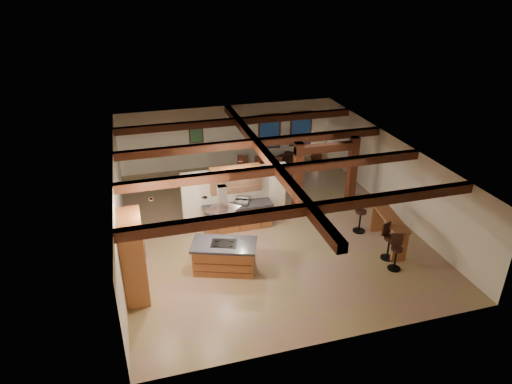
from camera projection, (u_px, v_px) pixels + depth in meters
ground at (265, 225)px, 16.73m from camera, size 12.00×12.00×0.00m
room_walls at (266, 181)px, 15.94m from camera, size 12.00×12.00×12.00m
ceiling_beams at (266, 155)px, 15.51m from camera, size 10.00×12.00×0.28m
timber_posts at (326, 169)px, 16.99m from camera, size 2.50×0.30×2.90m
partition_wall at (235, 196)px, 16.43m from camera, size 3.80×0.18×2.20m
pantry_cabinet at (134, 257)px, 12.81m from camera, size 0.67×1.60×2.40m
back_counter at (238, 216)px, 16.37m from camera, size 2.50×0.66×0.94m
upper_display_cabinet at (236, 179)px, 15.93m from camera, size 1.80×0.36×0.95m
range_hood at (223, 220)px, 13.49m from camera, size 1.10×1.10×1.40m
back_windows at (285, 130)px, 21.87m from camera, size 2.70×0.07×1.70m
framed_art at (196, 134)px, 20.74m from camera, size 0.65×0.05×0.85m
recessed_cans at (202, 184)px, 13.17m from camera, size 3.16×2.46×0.03m
kitchen_island at (224, 256)px, 14.06m from camera, size 2.20×1.65×0.98m
dining_table at (258, 182)px, 19.45m from camera, size 1.94×1.49×0.60m
sofa at (278, 160)px, 21.71m from camera, size 2.18×1.50×0.59m
microwave at (242, 201)px, 16.15m from camera, size 0.52×0.45×0.24m
bar_counter at (389, 226)px, 15.22m from camera, size 0.84×2.16×1.11m
side_table at (316, 155)px, 22.35m from camera, size 0.41×0.41×0.51m
table_lamp at (317, 146)px, 22.15m from camera, size 0.25×0.25×0.29m
bar_stool_a at (396, 252)px, 14.09m from camera, size 0.44×0.45×1.18m
bar_stool_b at (388, 241)px, 14.60m from camera, size 0.45×0.47×1.23m
bar_stool_c at (360, 215)px, 16.12m from camera, size 0.44×0.45×1.27m
dining_chairs at (258, 174)px, 19.30m from camera, size 2.52×2.52×1.26m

